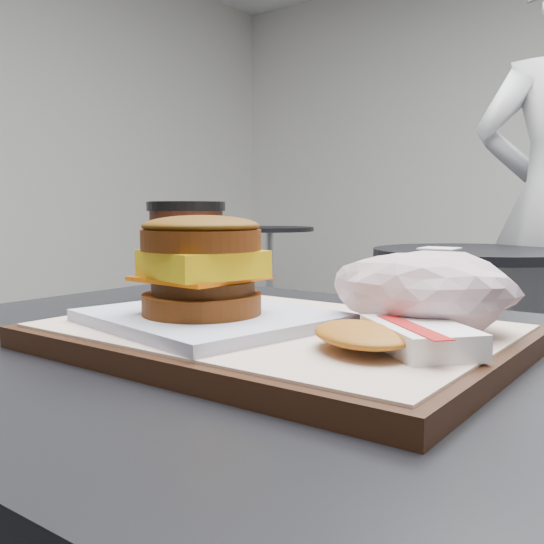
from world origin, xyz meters
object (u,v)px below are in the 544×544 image
Objects in this scene: coffee_cup at (187,249)px; customer_table at (268,540)px; breakfast_sandwich at (204,279)px; serving_tray at (277,336)px; neighbor_table at (475,307)px; crumpled_wrapper at (422,290)px; hash_brown at (394,336)px.

customer_table is at bearing -27.54° from coffee_cup.
customer_table is 0.25m from breakfast_sandwich.
serving_tray is 1.74× the size of breakfast_sandwich.
neighbor_table is (-0.32, 1.70, -0.28)m from breakfast_sandwich.
neighbor_table is at bearing 95.44° from coffee_cup.
breakfast_sandwich reaches higher than serving_tray.
crumpled_wrapper is at bearing 17.40° from customer_table.
customer_table is at bearing 164.11° from hash_brown.
customer_table is at bearing -78.02° from neighbor_table.
serving_tray is at bearing 167.26° from hash_brown.
serving_tray reaches higher than neighbor_table.
customer_table is 3.67× the size of breakfast_sandwich.
breakfast_sandwich is 1.73× the size of coffee_cup.
crumpled_wrapper is at bearing -11.38° from coffee_cup.
breakfast_sandwich is at bearing -142.91° from serving_tray.
breakfast_sandwich is (-0.03, -0.05, 0.24)m from customer_table.
crumpled_wrapper is 1.70m from neighbor_table.
crumpled_wrapper is 0.19× the size of neighbor_table.
breakfast_sandwich is 0.17m from hash_brown.
serving_tray is 1.72m from neighbor_table.
hash_brown is 0.93× the size of crumpled_wrapper.
breakfast_sandwich reaches higher than crumpled_wrapper.
hash_brown is at bearing -12.74° from serving_tray.
crumpled_wrapper is (0.11, 0.05, 0.04)m from serving_tray.
neighbor_table is at bearing 100.69° from breakfast_sandwich.
hash_brown is 1.07× the size of coffee_cup.
customer_table is 1.69m from neighbor_table.
breakfast_sandwich is 1.62× the size of hash_brown.
crumpled_wrapper is at bearing 25.98° from serving_tray.
hash_brown is at bearing -23.01° from coffee_cup.
crumpled_wrapper reaches higher than neighbor_table.
customer_table is 0.34m from coffee_cup.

